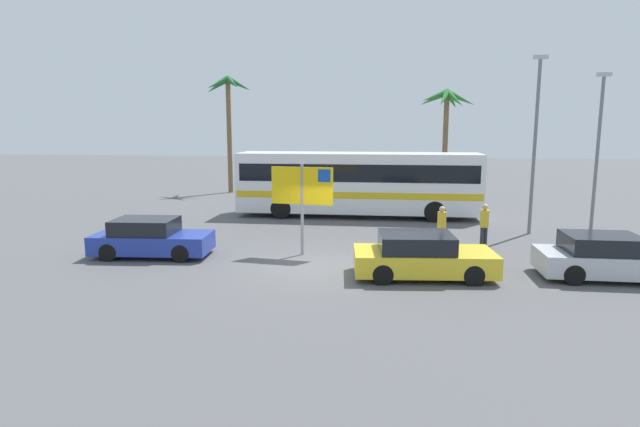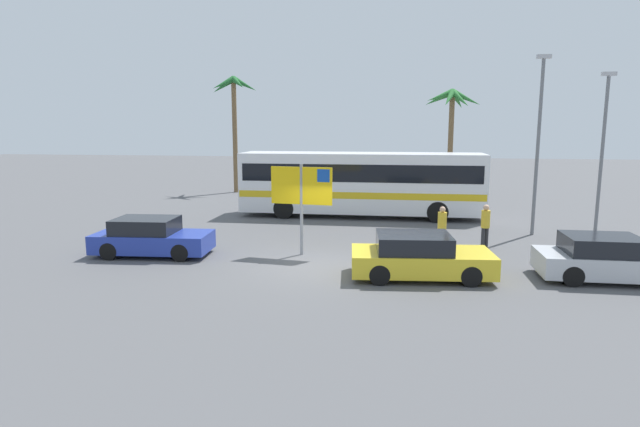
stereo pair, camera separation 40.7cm
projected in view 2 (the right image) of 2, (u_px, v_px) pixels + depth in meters
The scene contains 12 objects.
ground at pixel (314, 267), 16.89m from camera, with size 120.00×120.00×0.00m, color #565659.
bus_front_coach at pixel (361, 181), 25.99m from camera, with size 11.89×2.59×3.17m.
ferry_sign at pixel (303, 189), 18.10m from camera, with size 2.19×0.33×3.20m.
car_yellow at pixel (419, 257), 15.62m from camera, with size 4.31×2.26×1.32m.
car_blue at pixel (151, 237), 18.31m from camera, with size 4.09×1.98×1.32m.
car_silver at pixel (607, 259), 15.32m from camera, with size 4.00×1.81×1.32m.
pedestrian_by_bus at pixel (485, 223), 19.14m from camera, with size 0.32×0.32×1.67m.
pedestrian_crossing_lot at pixel (442, 225), 18.97m from camera, with size 0.32×0.32×1.62m.
lamp_post_left_side at pixel (603, 146), 21.69m from camera, with size 0.56×0.20×6.66m.
lamp_post_right_side at pixel (538, 139), 21.23m from camera, with size 0.56×0.20×7.29m.
palm_tree_seaside at pixel (451, 109), 31.82m from camera, with size 3.47×3.52×6.73m.
palm_tree_inland at pixel (234, 99), 34.95m from camera, with size 3.21×3.06×7.78m.
Camera 2 is at (2.59, -16.17, 4.50)m, focal length 29.36 mm.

